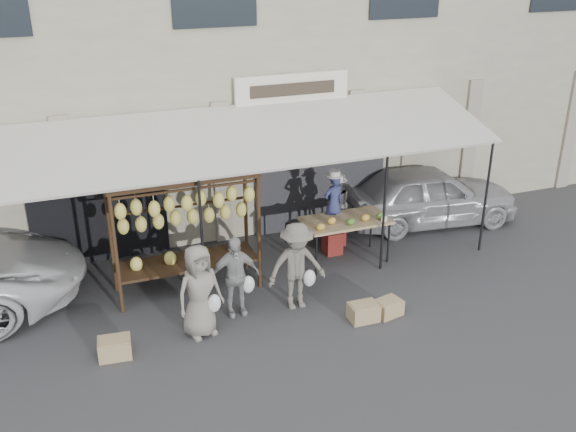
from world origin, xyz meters
The scene contains 16 objects.
ground_plane centered at (0.00, 0.00, 0.00)m, with size 90.00×90.00×0.00m, color #2D2D30.
shophouse centered at (0.00, 6.50, 3.65)m, with size 24.00×6.15×7.30m.
awning centered at (0.01, 2.28, 2.57)m, with size 10.00×2.35×2.92m.
banana_rack centered at (-1.18, 1.66, 1.57)m, with size 2.60×0.90×2.24m.
produce_table centered at (1.98, 1.67, 0.87)m, with size 1.70×0.90×1.04m.
vendor_left centered at (1.89, 2.10, 1.09)m, with size 0.45×0.29×1.23m, color navy.
vendor_right centered at (2.15, 2.42, 0.94)m, with size 0.52×0.41×1.07m, color #5A5653.
customer_left centered at (-1.30, 0.20, 0.79)m, with size 0.77×0.50×1.58m, color gray.
customer_mid centered at (-0.60, 0.59, 0.72)m, with size 0.85×0.35×1.45m, color #969696.
customer_right centered at (0.45, 0.42, 0.80)m, with size 1.03×0.59×1.59m, color #645E54.
stool_left centered at (1.89, 2.10, 0.24)m, with size 0.34×0.34×0.48m, color maroon.
stool_right centered at (2.15, 2.42, 0.20)m, with size 0.29×0.29×0.41m, color maroon.
crate_near_a centered at (1.36, -0.37, 0.14)m, with size 0.48×0.37×0.29m, color tan.
crate_near_b centered at (1.83, -0.37, 0.14)m, with size 0.45×0.34×0.27m, color tan.
crate_far centered at (-2.70, 0.06, 0.15)m, with size 0.49×0.38×0.30m, color tan.
sedan centered at (4.52, 2.74, 0.67)m, with size 1.58×3.92×1.34m, color #A3A3A8.
Camera 1 is at (-3.09, -8.58, 5.97)m, focal length 40.00 mm.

